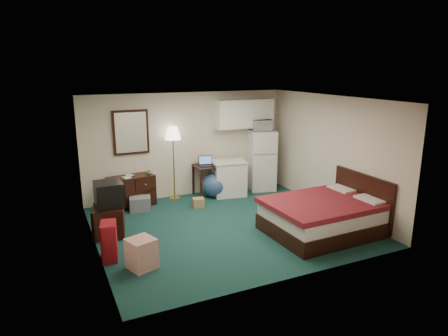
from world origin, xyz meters
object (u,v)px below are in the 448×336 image
floor_lamp (174,163)px  kitchen_counter (229,179)px  desk (208,181)px  tv_stand (109,221)px  suitcase (109,241)px  fridge (262,160)px  bed (322,217)px  dresser (131,191)px

floor_lamp → kitchen_counter: size_ratio=2.10×
desk → tv_stand: bearing=-150.5°
desk → suitcase: 3.64m
floor_lamp → suitcase: 3.22m
fridge → bed: fridge is taller
dresser → suitcase: (-0.89, -2.45, -0.03)m
tv_stand → suitcase: (-0.15, -0.99, 0.04)m
fridge → bed: size_ratio=0.77×
desk → tv_stand: desk is taller
fridge → bed: 3.00m
floor_lamp → fridge: (2.30, -0.17, -0.11)m
tv_stand → dresser: bearing=75.3°
suitcase → tv_stand: bearing=93.1°
bed → dresser: bearing=132.5°
kitchen_counter → suitcase: size_ratio=1.30×
fridge → suitcase: size_ratio=2.39×
bed → tv_stand: 4.01m
fridge → suitcase: 4.85m
kitchen_counter → bed: size_ratio=0.42×
tv_stand → suitcase: size_ratio=0.96×
bed → tv_stand: bearing=155.1°
kitchen_counter → fridge: fridge is taller
kitchen_counter → bed: kitchen_counter is taller
desk → suitcase: desk is taller
fridge → bed: bearing=-82.4°
suitcase → dresser: bearing=81.7°
fridge → suitcase: (-4.22, -2.35, -0.44)m
floor_lamp → desk: floor_lamp is taller
tv_stand → bed: bearing=-11.0°
suitcase → bed: bearing=2.9°
floor_lamp → suitcase: floor_lamp is taller
fridge → tv_stand: bearing=-146.5°
bed → tv_stand: (-3.69, 1.58, -0.04)m
floor_lamp → tv_stand: 2.42m
dresser → fridge: size_ratio=0.67×
desk → kitchen_counter: 0.53m
tv_stand → kitchen_counter: bearing=34.1°
floor_lamp → fridge: bearing=-4.2°
dresser → kitchen_counter: 2.36m
desk → dresser: bearing=179.4°
dresser → kitchen_counter: kitchen_counter is taller
dresser → fridge: bearing=-10.5°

